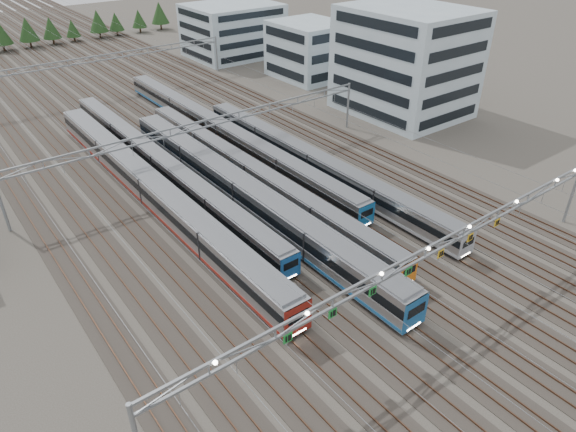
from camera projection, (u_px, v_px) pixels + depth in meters
ground at (415, 314)px, 50.16m from camera, size 400.00×400.00×0.00m
track_bed at (78, 71)px, 117.25m from camera, size 54.00×260.00×5.42m
train_a at (151, 189)px, 67.20m from camera, size 3.12×62.56×4.07m
train_b at (160, 164)px, 74.40m from camera, size 2.61×62.48×3.39m
train_c at (243, 193)px, 66.21m from camera, size 3.16×57.70×4.12m
train_d at (252, 173)px, 71.93m from camera, size 2.56×57.62×3.32m
train_e at (223, 132)px, 84.60m from camera, size 2.70×67.01×3.51m
train_f at (314, 163)px, 74.67m from camera, size 2.65×53.25×3.44m
gantry_near at (426, 255)px, 46.36m from camera, size 56.36×0.61×8.08m
gantry_mid at (206, 129)px, 73.97m from camera, size 56.36×0.36×8.00m
gantry_far at (97, 63)px, 104.51m from camera, size 56.36×0.36×8.00m
depot_bldg_south at (405, 62)px, 93.89m from camera, size 18.00×22.00×18.86m
depot_bldg_mid at (309, 50)px, 115.40m from camera, size 14.00×16.00×12.04m
depot_bldg_north at (233, 30)px, 131.63m from camera, size 22.00×18.00×12.70m
treeline at (16, 33)px, 138.53m from camera, size 87.50×5.60×7.02m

